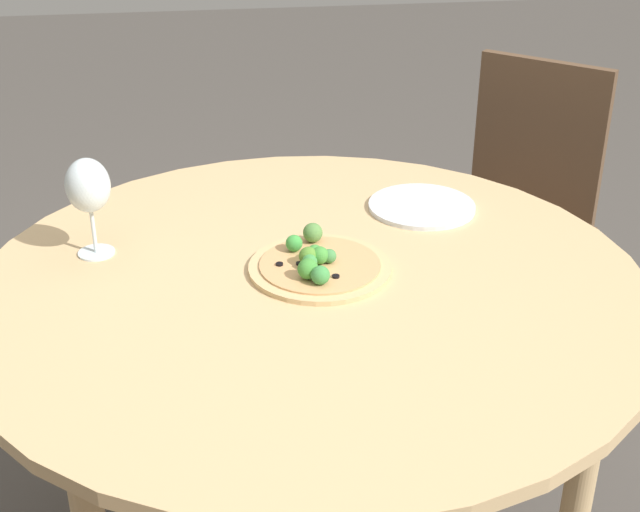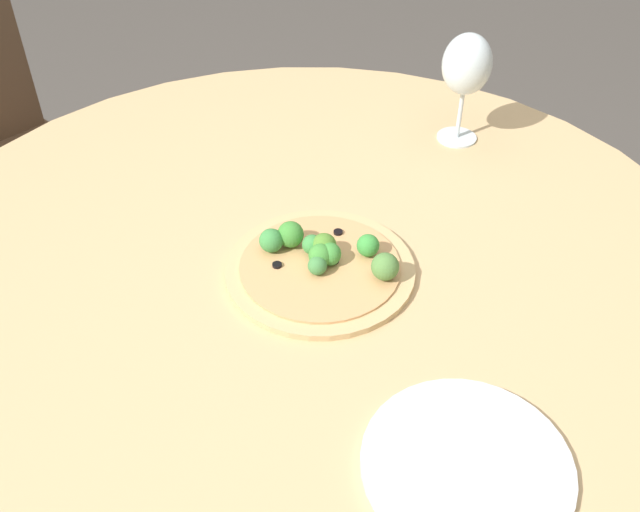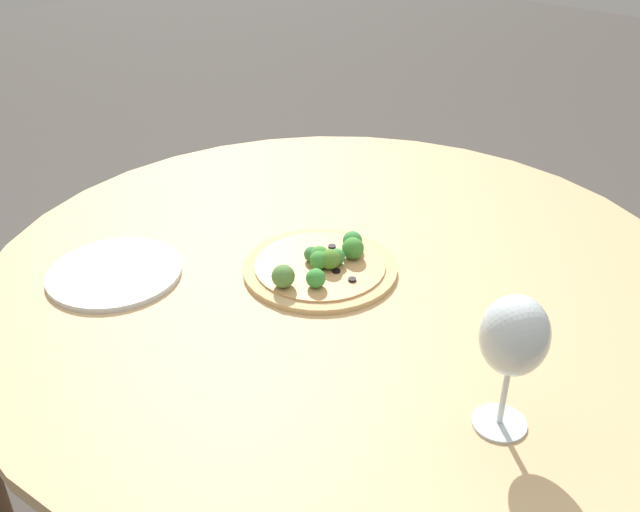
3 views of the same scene
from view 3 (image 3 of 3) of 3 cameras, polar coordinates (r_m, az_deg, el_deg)
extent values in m
cylinder|color=tan|center=(1.28, 1.69, -1.44)|extent=(1.27, 1.27, 0.03)
cylinder|color=tan|center=(1.58, -19.70, -14.09)|extent=(0.05, 0.05, 0.75)
cylinder|color=tan|center=(1.95, 0.00, -2.34)|extent=(0.05, 0.05, 0.75)
cylinder|color=tan|center=(1.66, 21.44, -12.05)|extent=(0.05, 0.05, 0.75)
cylinder|color=brown|center=(2.12, 20.06, -6.80)|extent=(0.04, 0.04, 0.44)
cylinder|color=tan|center=(1.26, 0.00, -0.98)|extent=(0.27, 0.27, 0.01)
cylinder|color=tan|center=(1.26, 0.00, -0.70)|extent=(0.23, 0.23, 0.00)
sphere|color=#428E37|center=(1.25, -0.02, 0.03)|extent=(0.03, 0.03, 0.03)
sphere|color=#3E8B42|center=(1.29, 2.61, 1.24)|extent=(0.04, 0.04, 0.04)
sphere|color=#3F8B42|center=(1.25, 1.39, -0.08)|extent=(0.03, 0.03, 0.03)
sphere|color=#51862F|center=(1.23, 0.79, -0.25)|extent=(0.04, 0.04, 0.04)
sphere|color=#52833F|center=(1.19, -2.96, -1.62)|extent=(0.04, 0.04, 0.04)
sphere|color=#428F3F|center=(1.23, -0.17, -0.43)|extent=(0.03, 0.03, 0.03)
sphere|color=#3F8C35|center=(1.26, 2.65, 0.63)|extent=(0.04, 0.04, 0.04)
sphere|color=#428343|center=(1.26, -0.68, 0.16)|extent=(0.03, 0.03, 0.03)
sphere|color=green|center=(1.18, -0.34, -1.78)|extent=(0.03, 0.03, 0.03)
sphere|color=#41913A|center=(1.23, -0.08, -0.33)|extent=(0.03, 0.03, 0.03)
cylinder|color=black|center=(1.23, 1.32, -1.20)|extent=(0.01, 0.01, 0.00)
cylinder|color=black|center=(1.25, -0.17, -0.58)|extent=(0.01, 0.01, 0.00)
cylinder|color=black|center=(1.30, 0.96, 0.77)|extent=(0.01, 0.01, 0.00)
cylinder|color=black|center=(1.24, -0.12, -1.06)|extent=(0.01, 0.01, 0.00)
cylinder|color=black|center=(1.21, 2.60, -1.89)|extent=(0.01, 0.01, 0.00)
cylinder|color=silver|center=(0.99, 14.14, -12.82)|extent=(0.07, 0.07, 0.00)
cylinder|color=silver|center=(0.96, 14.49, -10.83)|extent=(0.01, 0.01, 0.09)
ellipsoid|color=silver|center=(0.90, 15.30, -6.16)|extent=(0.09, 0.09, 0.11)
cylinder|color=silver|center=(1.30, -16.11, -1.30)|extent=(0.23, 0.23, 0.01)
camera|label=1|loc=(2.34, 34.00, 30.00)|focal=50.00mm
camera|label=2|loc=(1.55, -30.77, 27.71)|focal=40.00mm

